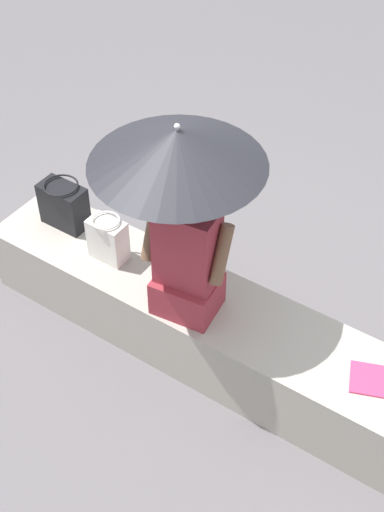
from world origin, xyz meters
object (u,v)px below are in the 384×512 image
Objects in this scene: person_seated at (186,256)px; tote_bag_canvas at (108,239)px; handbag_black at (64,205)px; magazine at (378,381)px; parasol at (177,147)px.

tote_bag_canvas is at bearing -7.19° from person_seated.
magazine is at bearing 178.55° from handbag_black.
handbag_black is 1.09× the size of magazine.
tote_bag_canvas is (-0.42, 0.09, -0.01)m from handbag_black.
person_seated is at bearing 170.84° from handbag_black.
parasol is at bearing -31.76° from person_seated.
parasol reaches higher than magazine.
person_seated is 3.10× the size of tote_bag_canvas.
tote_bag_canvas is 1.71m from magazine.
person_seated is 0.79× the size of parasol.
parasol is at bearing 177.03° from tote_bag_canvas.
handbag_black reaches higher than tote_bag_canvas.
person_seated is 0.63m from parasol.
parasol is 3.73× the size of handbag_black.
parasol is 1.02m from tote_bag_canvas.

